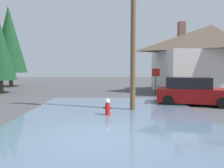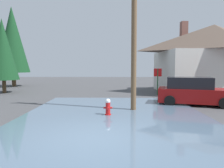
{
  "view_description": "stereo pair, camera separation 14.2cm",
  "coord_description": "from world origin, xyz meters",
  "px_view_note": "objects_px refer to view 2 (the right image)",
  "views": [
    {
      "loc": [
        0.52,
        -6.54,
        2.33
      ],
      "look_at": [
        0.49,
        3.54,
        1.48
      ],
      "focal_mm": 33.42,
      "sensor_mm": 36.0,
      "label": 1
    },
    {
      "loc": [
        0.66,
        -6.54,
        2.33
      ],
      "look_at": [
        0.49,
        3.54,
        1.48
      ],
      "focal_mm": 33.42,
      "sensor_mm": 36.0,
      "label": 2
    }
  ],
  "objects_px": {
    "parked_car": "(193,92)",
    "pine_tree_mid_left": "(12,40)",
    "pine_tree_tall_left": "(3,49)",
    "house": "(213,57)",
    "stop_sign_far": "(158,76)",
    "utility_pole": "(134,15)",
    "fire_hydrant": "(108,108)"
  },
  "relations": [
    {
      "from": "utility_pole",
      "to": "pine_tree_tall_left",
      "type": "height_order",
      "value": "utility_pole"
    },
    {
      "from": "utility_pole",
      "to": "stop_sign_far",
      "type": "distance_m",
      "value": 7.53
    },
    {
      "from": "fire_hydrant",
      "to": "utility_pole",
      "type": "height_order",
      "value": "utility_pole"
    },
    {
      "from": "pine_tree_tall_left",
      "to": "house",
      "type": "bearing_deg",
      "value": 2.99
    },
    {
      "from": "fire_hydrant",
      "to": "utility_pole",
      "type": "distance_m",
      "value": 4.87
    },
    {
      "from": "utility_pole",
      "to": "pine_tree_mid_left",
      "type": "xyz_separation_m",
      "value": [
        -12.85,
        13.31,
        0.46
      ]
    },
    {
      "from": "parked_car",
      "to": "pine_tree_mid_left",
      "type": "xyz_separation_m",
      "value": [
        -16.63,
        11.53,
        4.6
      ]
    },
    {
      "from": "fire_hydrant",
      "to": "stop_sign_far",
      "type": "bearing_deg",
      "value": 62.87
    },
    {
      "from": "stop_sign_far",
      "to": "pine_tree_tall_left",
      "type": "height_order",
      "value": "pine_tree_tall_left"
    },
    {
      "from": "house",
      "to": "pine_tree_tall_left",
      "type": "relative_size",
      "value": 1.6
    },
    {
      "from": "parked_car",
      "to": "house",
      "type": "bearing_deg",
      "value": 57.79
    },
    {
      "from": "stop_sign_far",
      "to": "pine_tree_mid_left",
      "type": "distance_m",
      "value": 17.35
    },
    {
      "from": "fire_hydrant",
      "to": "pine_tree_tall_left",
      "type": "distance_m",
      "value": 13.25
    },
    {
      "from": "pine_tree_tall_left",
      "to": "fire_hydrant",
      "type": "bearing_deg",
      "value": -42.0
    },
    {
      "from": "utility_pole",
      "to": "parked_car",
      "type": "bearing_deg",
      "value": 25.22
    },
    {
      "from": "house",
      "to": "pine_tree_tall_left",
      "type": "distance_m",
      "value": 18.76
    },
    {
      "from": "stop_sign_far",
      "to": "pine_tree_tall_left",
      "type": "distance_m",
      "value": 13.56
    },
    {
      "from": "fire_hydrant",
      "to": "pine_tree_tall_left",
      "type": "bearing_deg",
      "value": 138.0
    },
    {
      "from": "utility_pole",
      "to": "house",
      "type": "xyz_separation_m",
      "value": [
        7.91,
        8.34,
        -1.78
      ]
    },
    {
      "from": "parked_car",
      "to": "pine_tree_mid_left",
      "type": "distance_m",
      "value": 20.76
    },
    {
      "from": "house",
      "to": "parked_car",
      "type": "bearing_deg",
      "value": -122.21
    },
    {
      "from": "parked_car",
      "to": "pine_tree_tall_left",
      "type": "height_order",
      "value": "pine_tree_tall_left"
    },
    {
      "from": "parked_car",
      "to": "utility_pole",
      "type": "bearing_deg",
      "value": -154.78
    },
    {
      "from": "house",
      "to": "pine_tree_tall_left",
      "type": "xyz_separation_m",
      "value": [
        -18.72,
        -0.98,
        0.65
      ]
    },
    {
      "from": "stop_sign_far",
      "to": "parked_car",
      "type": "distance_m",
      "value": 4.69
    },
    {
      "from": "parked_car",
      "to": "fire_hydrant",
      "type": "bearing_deg",
      "value": -149.59
    },
    {
      "from": "utility_pole",
      "to": "pine_tree_mid_left",
      "type": "relative_size",
      "value": 1.04
    },
    {
      "from": "utility_pole",
      "to": "stop_sign_far",
      "type": "xyz_separation_m",
      "value": [
        2.51,
        6.23,
        -3.4
      ]
    },
    {
      "from": "house",
      "to": "pine_tree_mid_left",
      "type": "xyz_separation_m",
      "value": [
        -20.77,
        4.97,
        2.24
      ]
    },
    {
      "from": "stop_sign_far",
      "to": "pine_tree_mid_left",
      "type": "xyz_separation_m",
      "value": [
        -15.36,
        7.08,
        3.86
      ]
    },
    {
      "from": "house",
      "to": "stop_sign_far",
      "type": "bearing_deg",
      "value": -158.65
    },
    {
      "from": "parked_car",
      "to": "stop_sign_far",
      "type": "bearing_deg",
      "value": 105.92
    }
  ]
}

